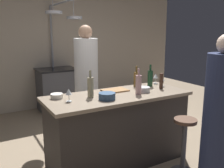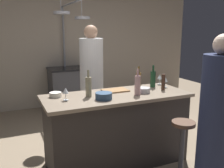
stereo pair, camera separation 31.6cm
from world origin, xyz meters
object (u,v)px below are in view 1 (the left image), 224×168
Objects in this scene: cutting_board at (115,90)px; wine_glass_near_left_guest at (162,79)px; wine_bottle_rose at (139,84)px; pepper_mill at (161,81)px; guest_right at (220,122)px; mixing_bowl_blue at (107,96)px; bar_stool_right at (184,144)px; mixing_bowl_steel at (143,89)px; stove_range at (58,90)px; wine_glass_near_right_guest at (156,76)px; wine_glass_by_chef at (69,92)px; wine_bottle_green at (150,78)px; wine_bottle_white at (91,87)px; wine_bottle_amber at (136,79)px; chef at (87,85)px; mixing_bowl_ceramic at (57,96)px.

wine_glass_near_left_guest is at bearing -7.22° from cutting_board.
pepper_mill is at bearing 11.66° from wine_bottle_rose.
guest_right reaches higher than mixing_bowl_blue.
pepper_mill is (0.60, -0.20, 0.10)m from cutting_board.
mixing_bowl_steel is (-0.19, 0.56, 0.56)m from bar_stool_right.
mixing_bowl_blue is at bearing 147.76° from bar_stool_right.
wine_glass_near_right_guest reaches higher than stove_range.
wine_glass_near_left_guest is at bearing 20.02° from wine_bottle_rose.
wine_glass_by_chef is at bearing -176.76° from wine_glass_near_left_guest.
stove_range is 2.78× the size of wine_bottle_rose.
wine_bottle_green is 0.21m from wine_glass_near_right_guest.
wine_bottle_green reaches higher than mixing_bowl_steel.
cutting_board is 0.77m from wine_glass_near_right_guest.
wine_bottle_green is (0.97, 0.12, -0.01)m from wine_bottle_white.
mixing_bowl_blue is at bearing -178.06° from wine_bottle_rose.
wine_glass_by_chef is at bearing 152.14° from bar_stool_right.
wine_bottle_amber is (0.43, -2.22, 0.56)m from stove_range.
stove_range is 0.54× the size of guest_right.
chef reaches higher than bar_stool_right.
chef is 8.32× the size of pepper_mill.
chef is 1.18m from wine_bottle_rose.
mixing_bowl_blue reaches higher than mixing_bowl_steel.
wine_bottle_amber is 1.99× the size of wine_glass_near_left_guest.
wine_glass_near_right_guest is (0.59, 0.39, -0.02)m from wine_bottle_rose.
pepper_mill is 1.27× the size of mixing_bowl_steel.
wine_bottle_amber reaches higher than mixing_bowl_ceramic.
chef is 1.24m from pepper_mill.
bar_stool_right is 1.46m from wine_glass_by_chef.
mixing_bowl_steel is 1.08m from mixing_bowl_ceramic.
mixing_bowl_blue is (-0.28, -0.30, 0.03)m from cutting_board.
guest_right reaches higher than wine_bottle_white.
chef is at bearing 77.24° from mixing_bowl_blue.
mixing_bowl_steel is (0.13, 0.07, -0.09)m from wine_bottle_rose.
wine_glass_by_chef is 1.46m from wine_glass_near_right_guest.
chef reaches higher than wine_bottle_white.
mixing_bowl_blue reaches higher than cutting_board.
wine_bottle_white is 1.10× the size of wine_bottle_amber.
mixing_bowl_blue is at bearing -102.76° from chef.
stove_range is at bearing 75.50° from wine_glass_by_chef.
pepper_mill is at bearing -4.63° from wine_bottle_white.
wine_bottle_white is (-0.40, -0.12, 0.11)m from cutting_board.
cutting_board is at bearing 119.38° from wine_bottle_rose.
wine_glass_near_left_guest is 1.00× the size of wine_glass_near_right_guest.
wine_bottle_rose is 0.45m from mixing_bowl_blue.
chef reaches higher than wine_glass_near_right_guest.
wine_glass_by_chef is 0.22m from mixing_bowl_ceramic.
wine_bottle_white reaches higher than mixing_bowl_steel.
wine_bottle_amber is at bearing 96.15° from bar_stool_right.
wine_bottle_amber is 0.32m from mixing_bowl_steel.
stove_range is 2.63m from pepper_mill.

